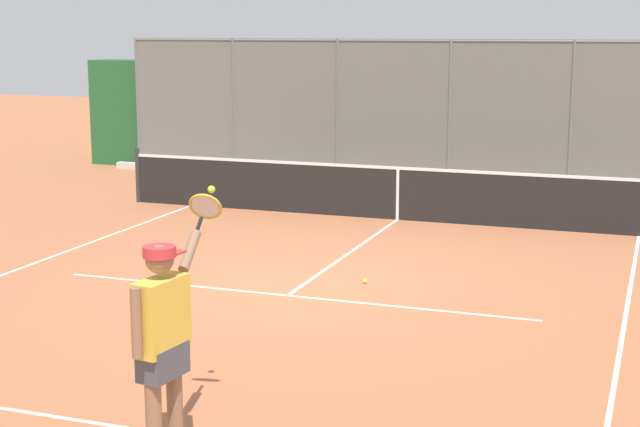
# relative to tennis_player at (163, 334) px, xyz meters

# --- Properties ---
(ground_plane) EXTENTS (60.00, 60.00, 0.00)m
(ground_plane) POSITION_rel_tennis_player_xyz_m (0.85, -5.31, -1.04)
(ground_plane) COLOR #A8603D
(court_line_markings) EXTENTS (8.32, 9.71, 0.01)m
(court_line_markings) POSITION_rel_tennis_player_xyz_m (0.85, -4.44, -1.03)
(court_line_markings) COLOR white
(court_line_markings) RESTS_ON ground
(fence_backdrop) EXTENTS (18.41, 1.37, 3.16)m
(fence_backdrop) POSITION_rel_tennis_player_xyz_m (0.85, -14.87, 0.26)
(fence_backdrop) COLOR slate
(fence_backdrop) RESTS_ON ground
(tennis_net) EXTENTS (10.69, 0.09, 1.07)m
(tennis_net) POSITION_rel_tennis_player_xyz_m (0.85, -10.08, -0.54)
(tennis_net) COLOR #2D2D2D
(tennis_net) RESTS_ON ground
(tennis_player) EXTENTS (0.36, 1.45, 2.04)m
(tennis_player) POSITION_rel_tennis_player_xyz_m (0.00, 0.00, 0.00)
(tennis_player) COLOR navy
(tennis_player) RESTS_ON ground
(tennis_ball_by_sideline) EXTENTS (0.07, 0.07, 0.07)m
(tennis_ball_by_sideline) POSITION_rel_tennis_player_xyz_m (0.10, -5.67, -1.00)
(tennis_ball_by_sideline) COLOR #D6E042
(tennis_ball_by_sideline) RESTS_ON ground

